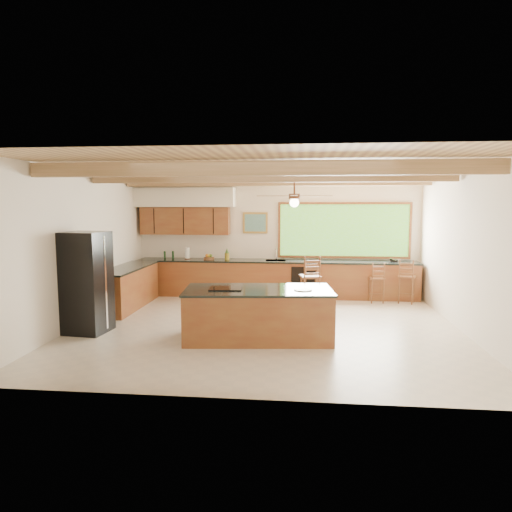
# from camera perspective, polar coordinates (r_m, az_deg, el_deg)

# --- Properties ---
(ground) EXTENTS (7.20, 7.20, 0.00)m
(ground) POSITION_cam_1_polar(r_m,az_deg,el_deg) (8.80, 1.30, -8.86)
(ground) COLOR beige
(ground) RESTS_ON ground
(room_shell) EXTENTS (7.27, 6.54, 3.02)m
(room_shell) POSITION_cam_1_polar(r_m,az_deg,el_deg) (9.15, 0.61, 5.77)
(room_shell) COLOR silver
(room_shell) RESTS_ON ground
(counter_run) EXTENTS (7.12, 3.10, 1.22)m
(counter_run) POSITION_cam_1_polar(r_m,az_deg,el_deg) (11.23, -1.82, -3.05)
(counter_run) COLOR brown
(counter_run) RESTS_ON ground
(island) EXTENTS (2.63, 1.43, 0.90)m
(island) POSITION_cam_1_polar(r_m,az_deg,el_deg) (7.95, 0.28, -7.24)
(island) COLOR brown
(island) RESTS_ON ground
(refrigerator) EXTENTS (0.78, 0.77, 1.84)m
(refrigerator) POSITION_cam_1_polar(r_m,az_deg,el_deg) (8.82, -20.42, -3.11)
(refrigerator) COLOR black
(refrigerator) RESTS_ON ground
(bar_stool_a) EXTENTS (0.51, 0.51, 1.19)m
(bar_stool_a) POSITION_cam_1_polar(r_m,az_deg,el_deg) (10.23, 6.79, -2.69)
(bar_stool_a) COLOR brown
(bar_stool_a) RESTS_ON ground
(bar_stool_b) EXTENTS (0.45, 0.45, 1.00)m
(bar_stool_b) POSITION_cam_1_polar(r_m,az_deg,el_deg) (10.99, 6.69, -2.64)
(bar_stool_b) COLOR brown
(bar_stool_b) RESTS_ON ground
(bar_stool_c) EXTENTS (0.38, 0.38, 0.96)m
(bar_stool_c) POSITION_cam_1_polar(r_m,az_deg,el_deg) (11.13, 14.87, -2.81)
(bar_stool_c) COLOR brown
(bar_stool_c) RESTS_ON ground
(bar_stool_d) EXTENTS (0.48, 0.48, 1.05)m
(bar_stool_d) POSITION_cam_1_polar(r_m,az_deg,el_deg) (11.25, 18.39, -2.57)
(bar_stool_d) COLOR brown
(bar_stool_d) RESTS_ON ground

